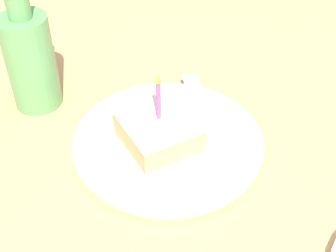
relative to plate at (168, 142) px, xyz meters
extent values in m
cube|color=tan|center=(-0.02, 0.00, -0.03)|extent=(2.40, 2.40, 0.04)
cylinder|color=white|center=(0.00, 0.00, 0.00)|extent=(0.25, 0.25, 0.02)
cylinder|color=white|center=(0.00, 0.00, 0.00)|extent=(0.26, 0.26, 0.01)
cube|color=tan|center=(-0.01, 0.00, 0.03)|extent=(0.09, 0.09, 0.04)
cube|color=silver|center=(-0.01, 0.00, 0.05)|extent=(0.09, 0.10, 0.01)
cylinder|color=#E04C8C|center=(-0.01, 0.00, 0.08)|extent=(0.01, 0.01, 0.06)
cone|color=yellow|center=(-0.01, 0.00, 0.11)|extent=(0.01, 0.01, 0.01)
cube|color=silver|center=(0.06, 0.01, 0.01)|extent=(0.06, 0.12, 0.00)
cube|color=silver|center=(0.09, 0.09, 0.01)|extent=(0.04, 0.05, 0.00)
cylinder|color=#599959|center=(-0.13, 0.19, 0.06)|extent=(0.07, 0.07, 0.15)
cylinder|color=#599959|center=(-0.13, 0.19, 0.16)|extent=(0.03, 0.03, 0.04)
camera|label=1|loc=(-0.23, -0.41, 0.44)|focal=50.00mm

